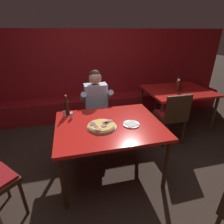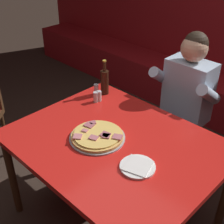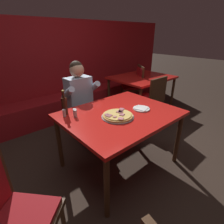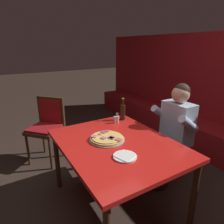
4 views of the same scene
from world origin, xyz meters
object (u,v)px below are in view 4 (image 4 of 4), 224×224
at_px(diner_seated_blue_shirt, 172,130).
at_px(pizza, 107,138).
at_px(shaker_red_pepper_flakes, 117,117).
at_px(main_dining_table, 117,149).
at_px(beer_bottle, 123,112).
at_px(dining_chair_far_left, 47,123).
at_px(shaker_black_pepper, 117,120).
at_px(shaker_parmesan, 115,120).
at_px(plate_white_paper, 125,156).

bearing_deg(diner_seated_blue_shirt, pizza, -94.99).
xyz_separation_m(shaker_red_pepper_flakes, diner_seated_blue_shirt, (0.53, 0.47, -0.10)).
xyz_separation_m(main_dining_table, pizza, (-0.10, -0.06, 0.09)).
height_order(main_dining_table, diner_seated_blue_shirt, diner_seated_blue_shirt).
relative_size(pizza, beer_bottle, 1.26).
bearing_deg(beer_bottle, dining_chair_far_left, -136.80).
xyz_separation_m(pizza, shaker_black_pepper, (-0.35, 0.35, 0.02)).
distance_m(main_dining_table, shaker_parmesan, 0.54).
bearing_deg(shaker_black_pepper, shaker_parmesan, -105.46).
bearing_deg(shaker_black_pepper, beer_bottle, 116.08).
distance_m(beer_bottle, shaker_parmesan, 0.17).
xyz_separation_m(beer_bottle, shaker_black_pepper, (0.06, -0.12, -0.07)).
height_order(main_dining_table, beer_bottle, beer_bottle).
bearing_deg(plate_white_paper, pizza, 175.26).
distance_m(shaker_black_pepper, diner_seated_blue_shirt, 0.68).
height_order(main_dining_table, shaker_parmesan, shaker_parmesan).
height_order(main_dining_table, pizza, pizza).
height_order(pizza, shaker_black_pepper, shaker_black_pepper).
height_order(main_dining_table, shaker_black_pepper, shaker_black_pepper).
distance_m(shaker_parmesan, dining_chair_far_left, 1.12).
distance_m(pizza, shaker_black_pepper, 0.49).
bearing_deg(main_dining_table, shaker_parmesan, 150.95).
distance_m(main_dining_table, shaker_red_pepper_flakes, 0.66).
xyz_separation_m(main_dining_table, diner_seated_blue_shirt, (-0.03, 0.81, 0.02)).
height_order(shaker_red_pepper_flakes, dining_chair_far_left, dining_chair_far_left).
xyz_separation_m(shaker_red_pepper_flakes, dining_chair_far_left, (-0.80, -0.73, -0.22)).
height_order(beer_bottle, dining_chair_far_left, beer_bottle).
bearing_deg(dining_chair_far_left, shaker_red_pepper_flakes, 42.51).
xyz_separation_m(plate_white_paper, shaker_parmesan, (-0.73, 0.35, 0.03)).
relative_size(shaker_red_pepper_flakes, shaker_black_pepper, 1.00).
height_order(plate_white_paper, diner_seated_blue_shirt, diner_seated_blue_shirt).
xyz_separation_m(main_dining_table, shaker_black_pepper, (-0.45, 0.29, 0.11)).
bearing_deg(main_dining_table, plate_white_paper, -19.25).
height_order(pizza, plate_white_paper, pizza).
bearing_deg(shaker_red_pepper_flakes, diner_seated_blue_shirt, 41.55).
distance_m(main_dining_table, shaker_black_pepper, 0.55).
distance_m(main_dining_table, pizza, 0.15).
xyz_separation_m(diner_seated_blue_shirt, dining_chair_far_left, (-1.32, -1.20, -0.13)).
bearing_deg(plate_white_paper, diner_seated_blue_shirt, 108.17).
bearing_deg(diner_seated_blue_shirt, shaker_red_pepper_flakes, -138.45).
distance_m(beer_bottle, diner_seated_blue_shirt, 0.66).
bearing_deg(dining_chair_far_left, shaker_black_pepper, 36.73).
height_order(shaker_red_pepper_flakes, shaker_black_pepper, same).
height_order(main_dining_table, dining_chair_far_left, dining_chair_far_left).
bearing_deg(shaker_red_pepper_flakes, plate_white_paper, -28.26).
xyz_separation_m(plate_white_paper, beer_bottle, (-0.78, 0.50, 0.10)).
bearing_deg(shaker_black_pepper, dining_chair_far_left, -143.27).
height_order(diner_seated_blue_shirt, dining_chair_far_left, diner_seated_blue_shirt).
distance_m(plate_white_paper, shaker_black_pepper, 0.82).
xyz_separation_m(pizza, diner_seated_blue_shirt, (0.08, 0.88, -0.08)).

